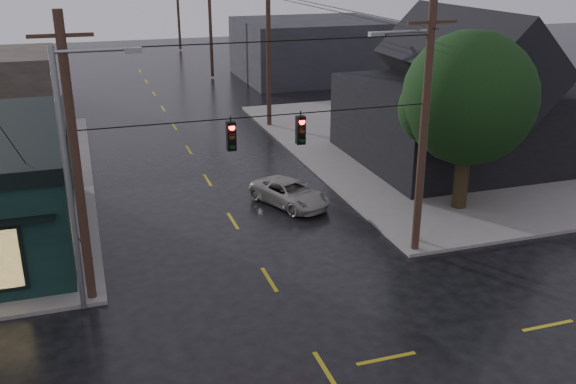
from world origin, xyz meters
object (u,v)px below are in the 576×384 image
object	(u,v)px
suv_silver	(290,193)
utility_pole_ne	(414,251)
utility_pole_nw	(93,300)
corner_tree	(469,99)

from	to	relation	value
suv_silver	utility_pole_ne	bearing A→B (deg)	-86.78
utility_pole_nw	utility_pole_ne	bearing A→B (deg)	0.00
utility_pole_ne	suv_silver	xyz separation A→B (m)	(-3.33, 6.62, 0.62)
corner_tree	suv_silver	xyz separation A→B (m)	(-7.63, 3.10, -4.85)
corner_tree	utility_pole_nw	distance (m)	18.48
utility_pole_nw	suv_silver	world-z (taller)	utility_pole_nw
corner_tree	suv_silver	distance (m)	9.56
utility_pole_nw	suv_silver	distance (m)	11.74
corner_tree	utility_pole_ne	xyz separation A→B (m)	(-4.30, -3.51, -5.47)
utility_pole_nw	utility_pole_ne	size ratio (longest dim) A/B	1.00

